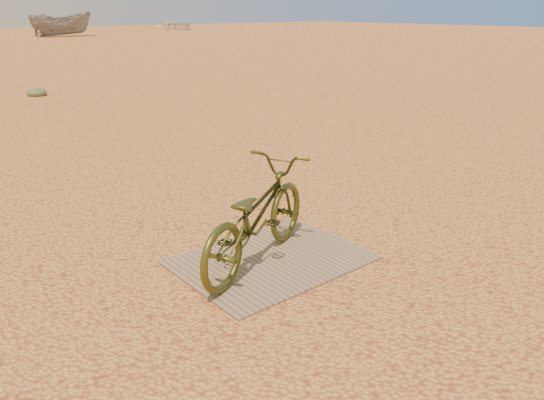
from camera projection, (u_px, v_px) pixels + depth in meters
ground at (250, 273)px, 4.42m from camera, size 120.00×120.00×0.00m
plywood_board at (272, 260)px, 4.62m from camera, size 1.58×1.17×0.02m
bicycle at (256, 216)px, 4.41m from camera, size 1.73×1.17×0.86m
boat_mid_right at (61, 24)px, 39.65m from camera, size 4.69×2.12×1.76m
boat_far_right at (178, 24)px, 52.55m from camera, size 3.37×4.70×0.97m
kale_b at (37, 96)px, 13.25m from camera, size 0.48×0.48×0.26m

